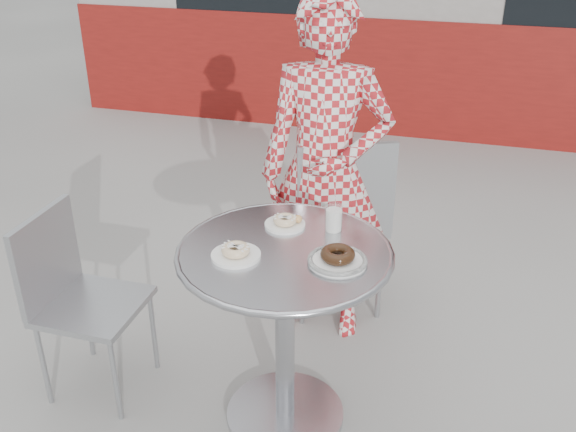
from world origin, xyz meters
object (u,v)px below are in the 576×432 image
(chair_left, at_px, (96,338))
(plate_checker, at_px, (338,259))
(plate_near, at_px, (236,252))
(milk_cup, at_px, (334,219))
(bistro_table, at_px, (285,295))
(chair_far, at_px, (334,252))
(plate_far, at_px, (286,222))
(seated_person, at_px, (325,173))

(chair_left, distance_m, plate_checker, 1.17)
(chair_left, relative_size, plate_near, 4.63)
(chair_left, height_order, milk_cup, milk_cup)
(plate_near, bearing_deg, chair_left, 174.60)
(bistro_table, relative_size, plate_near, 4.54)
(plate_checker, xyz_separation_m, milk_cup, (-0.07, 0.23, 0.03))
(bistro_table, relative_size, chair_far, 0.84)
(plate_far, height_order, plate_checker, plate_checker)
(bistro_table, distance_m, chair_left, 0.90)
(bistro_table, bearing_deg, chair_left, -178.00)
(chair_far, relative_size, plate_checker, 4.57)
(plate_near, xyz_separation_m, milk_cup, (0.29, 0.29, 0.03))
(seated_person, bearing_deg, milk_cup, -78.04)
(chair_far, bearing_deg, seated_person, 61.73)
(milk_cup, bearing_deg, chair_far, 100.60)
(plate_near, bearing_deg, milk_cup, 45.13)
(chair_left, relative_size, seated_person, 0.50)
(seated_person, distance_m, plate_far, 0.51)
(plate_far, xyz_separation_m, plate_checker, (0.25, -0.21, 0.00))
(chair_left, bearing_deg, chair_far, -42.21)
(seated_person, bearing_deg, plate_far, -98.73)
(chair_far, relative_size, seated_person, 0.59)
(seated_person, distance_m, milk_cup, 0.52)
(plate_checker, bearing_deg, seated_person, 106.22)
(seated_person, distance_m, plate_checker, 0.75)
(plate_far, bearing_deg, chair_left, -165.03)
(plate_checker, bearing_deg, chair_left, 179.65)
(bistro_table, xyz_separation_m, milk_cup, (0.14, 0.20, 0.24))
(plate_checker, bearing_deg, plate_far, 139.16)
(plate_near, height_order, milk_cup, milk_cup)
(bistro_table, height_order, chair_far, chair_far)
(bistro_table, bearing_deg, plate_far, 105.03)
(plate_near, bearing_deg, bistro_table, 31.48)
(plate_near, distance_m, plate_checker, 0.36)
(plate_far, bearing_deg, milk_cup, 4.86)
(chair_far, bearing_deg, chair_left, 24.07)
(chair_left, bearing_deg, bistro_table, -87.90)
(plate_checker, bearing_deg, chair_far, 101.91)
(seated_person, bearing_deg, bistro_table, -93.61)
(bistro_table, height_order, plate_far, plate_far)
(plate_far, bearing_deg, bistro_table, -74.97)
(seated_person, relative_size, plate_near, 9.20)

